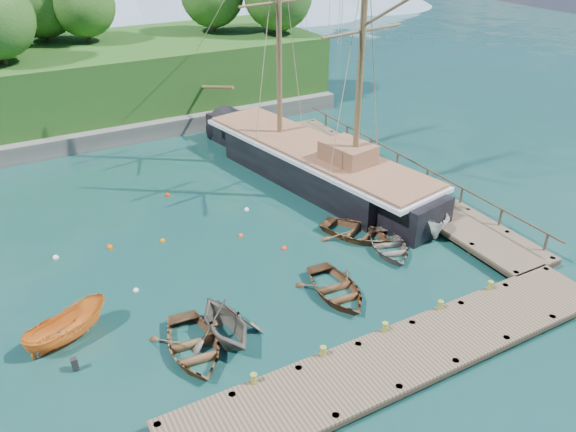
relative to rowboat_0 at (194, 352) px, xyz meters
name	(u,v)px	position (x,y,z in m)	size (l,w,h in m)	color
ground	(284,292)	(5.19, 1.84, 0.00)	(160.00, 160.00, 0.00)	#12382F
dock_near	(406,355)	(7.19, -4.66, 0.43)	(20.00, 3.20, 1.10)	#46372A
dock_east	(388,179)	(16.69, 8.84, 0.43)	(3.20, 24.00, 1.10)	#46372A
bollard_0	(254,395)	(1.19, -3.26, 0.00)	(0.26, 0.26, 0.45)	olive
bollard_1	(322,367)	(4.19, -3.26, 0.00)	(0.26, 0.26, 0.45)	olive
bollard_2	(383,342)	(7.19, -3.26, 0.00)	(0.26, 0.26, 0.45)	olive
bollard_3	(438,320)	(10.19, -3.26, 0.00)	(0.26, 0.26, 0.45)	olive
bollard_4	(487,300)	(13.19, -3.26, 0.00)	(0.26, 0.26, 0.45)	olive
rowboat_0	(194,352)	(0.00, 0.00, 0.00)	(3.09, 4.33, 0.90)	brown
rowboat_1	(226,338)	(1.51, 0.17, 0.00)	(3.23, 3.75, 1.97)	#59554A
rowboat_2	(336,295)	(7.25, 0.46, 0.00)	(2.98, 4.18, 0.86)	#54341D
rowboat_3	(388,250)	(11.81, 2.37, 0.00)	(2.74, 3.84, 0.79)	#675C53
rowboat_4	(356,237)	(11.10, 4.34, 0.00)	(2.95, 4.13, 0.86)	brown
motorboat_orange	(70,339)	(-4.33, 3.27, 0.00)	(1.42, 3.78, 1.46)	orange
cabin_boat_white	(425,227)	(15.19, 3.36, 0.00)	(1.70, 4.51, 1.74)	white
schooner	(315,167)	(12.79, 11.65, 1.03)	(7.95, 25.57, 18.55)	black
mooring_buoy_0	(136,291)	(-0.94, 5.29, 0.00)	(0.28, 0.28, 0.28)	white
mooring_buoy_1	(163,241)	(1.57, 9.03, 0.00)	(0.29, 0.29, 0.29)	orange
mooring_buoy_2	(241,236)	(5.53, 7.49, 0.00)	(0.29, 0.29, 0.29)	#F1441D
mooring_buoy_3	(247,210)	(7.11, 10.07, 0.00)	(0.30, 0.30, 0.30)	white
mooring_buoy_4	(110,248)	(-1.11, 9.77, 0.00)	(0.34, 0.34, 0.34)	#F75900
mooring_buoy_5	(168,196)	(3.56, 14.23, 0.00)	(0.34, 0.34, 0.34)	red
mooring_buoy_6	(56,258)	(-3.82, 10.09, 0.00)	(0.32, 0.32, 0.32)	white
mooring_buoy_7	(284,249)	(7.02, 5.17, 0.00)	(0.32, 0.32, 0.32)	red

